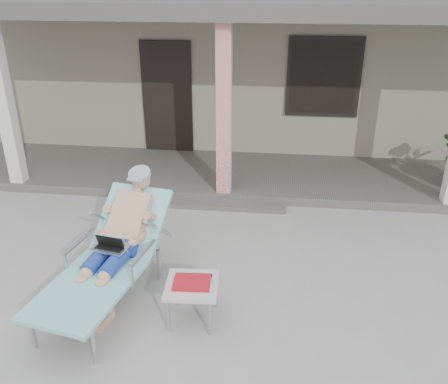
# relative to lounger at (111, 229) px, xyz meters

# --- Properties ---
(ground) EXTENTS (60.00, 60.00, 0.00)m
(ground) POSITION_rel_lounger_xyz_m (0.93, 0.47, -0.84)
(ground) COLOR #9E9E99
(ground) RESTS_ON ground
(house) EXTENTS (10.40, 5.40, 3.30)m
(house) POSITION_rel_lounger_xyz_m (0.93, 6.97, 0.82)
(house) COLOR gray
(house) RESTS_ON ground
(porch_deck) EXTENTS (10.00, 2.00, 0.15)m
(porch_deck) POSITION_rel_lounger_xyz_m (0.93, 3.47, -0.77)
(porch_deck) COLOR #605B56
(porch_deck) RESTS_ON ground
(porch_overhang) EXTENTS (10.00, 2.30, 2.85)m
(porch_overhang) POSITION_rel_lounger_xyz_m (0.93, 3.42, 1.95)
(porch_overhang) COLOR silver
(porch_overhang) RESTS_ON porch_deck
(porch_step) EXTENTS (2.00, 0.30, 0.07)m
(porch_step) POSITION_rel_lounger_xyz_m (0.93, 2.32, -0.80)
(porch_step) COLOR #605B56
(porch_step) RESTS_ON ground
(lounger) EXTENTS (1.16, 2.17, 1.37)m
(lounger) POSITION_rel_lounger_xyz_m (0.00, 0.00, 0.00)
(lounger) COLOR #B7B7BC
(lounger) RESTS_ON ground
(side_table) EXTENTS (0.57, 0.57, 0.49)m
(side_table) POSITION_rel_lounger_xyz_m (0.94, -0.35, -0.43)
(side_table) COLOR beige
(side_table) RESTS_ON ground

